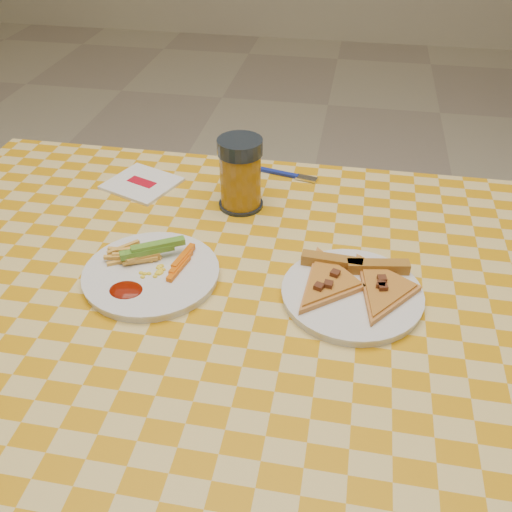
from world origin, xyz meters
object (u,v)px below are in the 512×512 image
object	(u,v)px
table	(234,316)
plate_right	(352,295)
plate_left	(151,275)
drink_glass	(240,174)

from	to	relation	value
table	plate_right	size ratio (longest dim) A/B	5.82
plate_left	plate_right	bearing A→B (deg)	1.40
table	plate_left	xyz separation A→B (m)	(-0.14, -0.01, 0.08)
table	drink_glass	world-z (taller)	drink_glass
plate_left	plate_right	size ratio (longest dim) A/B	1.01
plate_left	drink_glass	xyz separation A→B (m)	(0.10, 0.25, 0.06)
plate_right	drink_glass	size ratio (longest dim) A/B	1.55
table	plate_right	bearing A→B (deg)	-0.61
plate_right	table	bearing A→B (deg)	179.39
plate_left	drink_glass	world-z (taller)	drink_glass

